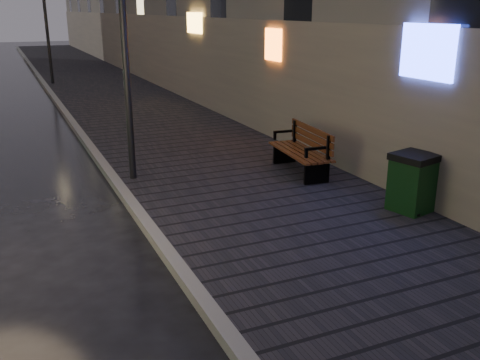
# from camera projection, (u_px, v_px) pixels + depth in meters

# --- Properties ---
(sidewalk) EXTENTS (4.60, 58.00, 0.15)m
(sidewalk) POSITION_uv_depth(u_px,v_px,m) (101.00, 85.00, 24.87)
(sidewalk) COLOR black
(sidewalk) RESTS_ON ground
(curb) EXTENTS (0.20, 58.00, 0.15)m
(curb) POSITION_uv_depth(u_px,v_px,m) (47.00, 88.00, 23.94)
(curb) COLOR slate
(curb) RESTS_ON ground
(lamp_near) EXTENTS (0.36, 0.36, 5.28)m
(lamp_near) POSITION_uv_depth(u_px,v_px,m) (122.00, 8.00, 10.00)
(lamp_near) COLOR black
(lamp_near) RESTS_ON sidewalk
(lamp_far) EXTENTS (0.36, 0.36, 5.28)m
(lamp_far) POSITION_uv_depth(u_px,v_px,m) (45.00, 8.00, 23.90)
(lamp_far) COLOR black
(lamp_far) RESTS_ON sidewalk
(bench) EXTENTS (0.83, 1.97, 0.98)m
(bench) POSITION_uv_depth(u_px,v_px,m) (303.00, 150.00, 11.27)
(bench) COLOR black
(bench) RESTS_ON sidewalk
(trash_bin) EXTENTS (0.80, 0.80, 1.01)m
(trash_bin) POSITION_uv_depth(u_px,v_px,m) (413.00, 182.00, 9.11)
(trash_bin) COLOR black
(trash_bin) RESTS_ON sidewalk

